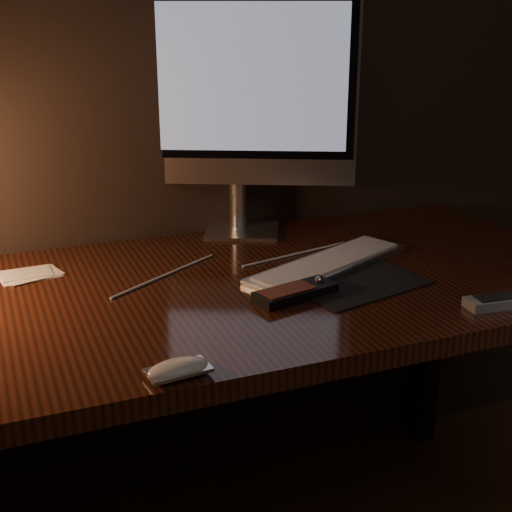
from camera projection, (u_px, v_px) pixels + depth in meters
name	position (u px, v px, depth m)	size (l,w,h in m)	color
desk	(221.00, 327.00, 1.58)	(1.60, 0.75, 0.75)	#401B0E
monitor	(242.00, 95.00, 1.70)	(0.52, 0.27, 0.58)	silver
keyboard	(328.00, 263.00, 1.58)	(0.43, 0.12, 0.02)	silver
mousepad	(351.00, 280.00, 1.49)	(0.27, 0.22, 0.00)	black
mouse	(178.00, 371.00, 1.11)	(0.10, 0.05, 0.02)	white
media_remote	(295.00, 292.00, 1.41)	(0.18, 0.10, 0.03)	black
tv_remote	(511.00, 300.00, 1.37)	(0.19, 0.06, 0.02)	gray
papers	(29.00, 275.00, 1.52)	(0.12, 0.08, 0.01)	white
cable	(235.00, 266.00, 1.57)	(0.01, 0.01, 0.61)	white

